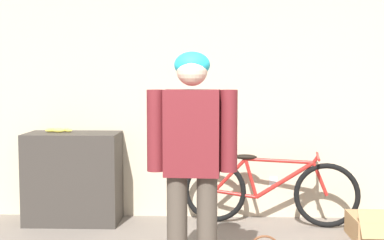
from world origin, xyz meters
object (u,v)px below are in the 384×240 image
bicycle (269,191)px  banana (58,130)px  cardboard_box (376,227)px  person (192,149)px

bicycle → banana: bearing=-172.4°
bicycle → cardboard_box: bearing=-17.1°
banana → cardboard_box: 3.05m
banana → cardboard_box: bearing=-9.2°
banana → person: bearing=-49.3°
bicycle → banana: size_ratio=5.97×
person → bicycle: (0.68, 1.53, -0.61)m
person → banana: size_ratio=5.69×
banana → cardboard_box: size_ratio=0.50×
banana → cardboard_box: banana is taller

